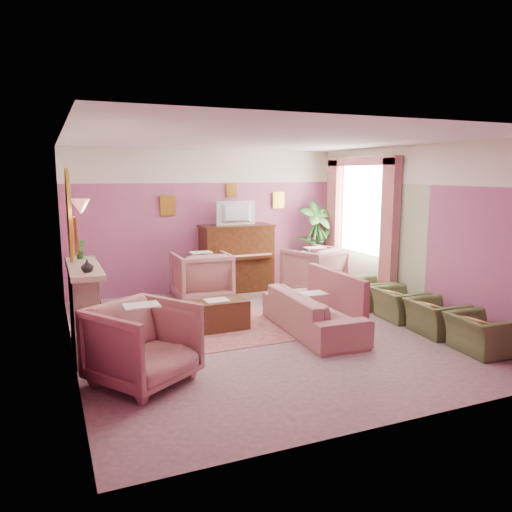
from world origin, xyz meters
name	(u,v)px	position (x,y,z in m)	size (l,w,h in m)	color
floor	(269,331)	(0.00, 0.00, 0.00)	(5.50, 6.00, 0.01)	gray
ceiling	(270,140)	(0.00, 0.00, 2.80)	(5.50, 6.00, 0.01)	white
wall_back	(207,221)	(0.00, 3.00, 1.40)	(5.50, 0.02, 2.80)	#844773
wall_front	(407,278)	(0.00, -3.00, 1.40)	(5.50, 0.02, 2.80)	#844773
wall_left	(67,250)	(-2.75, 0.00, 1.40)	(0.02, 6.00, 2.80)	#844773
wall_right	(420,230)	(2.75, 0.00, 1.40)	(0.02, 6.00, 2.80)	#844773
picture_rail_band	(207,166)	(0.00, 2.99, 2.47)	(5.50, 0.01, 0.65)	white
stripe_panel	(372,240)	(2.73, 1.30, 1.07)	(0.01, 3.00, 2.15)	#B5C39A
fireplace_surround	(84,311)	(-2.59, 0.20, 0.55)	(0.30, 1.40, 1.10)	tan
fireplace_inset	(92,321)	(-2.49, 0.20, 0.40)	(0.18, 0.72, 0.68)	black
fire_ember	(96,333)	(-2.45, 0.20, 0.22)	(0.06, 0.54, 0.10)	orange
mantel_shelf	(84,268)	(-2.56, 0.20, 1.12)	(0.40, 1.55, 0.07)	tan
hearth	(102,348)	(-2.39, 0.20, 0.01)	(0.55, 1.50, 0.02)	tan
mirror_frame	(69,216)	(-2.70, 0.20, 1.80)	(0.04, 0.72, 1.20)	#B69329
mirror_glass	(71,216)	(-2.67, 0.20, 1.80)	(0.01, 0.60, 1.06)	silver
sconce_shade	(81,207)	(-2.62, -0.85, 1.98)	(0.20, 0.20, 0.16)	#EB896F
piano	(237,259)	(0.50, 2.68, 0.65)	(1.40, 0.60, 1.30)	#41200F
piano_keyshelf	(243,258)	(0.50, 2.33, 0.72)	(1.30, 0.12, 0.06)	#41200F
piano_keys	(243,256)	(0.50, 2.33, 0.76)	(1.20, 0.08, 0.02)	#F2E2C3
piano_top	(236,226)	(0.50, 2.68, 1.31)	(1.45, 0.65, 0.04)	#41200F
television	(237,211)	(0.50, 2.63, 1.60)	(0.80, 0.12, 0.48)	black
print_back_left	(168,206)	(-0.80, 2.96, 1.72)	(0.30, 0.03, 0.38)	#B69329
print_back_right	(278,200)	(1.55, 2.96, 1.78)	(0.26, 0.03, 0.34)	#B69329
print_back_mid	(231,190)	(0.50, 2.96, 2.00)	(0.22, 0.03, 0.26)	#B69329
print_left_wall	(75,235)	(-2.71, -1.20, 1.72)	(0.03, 0.28, 0.36)	#B69329
window_blind	(364,207)	(2.70, 1.55, 1.70)	(0.03, 1.40, 1.80)	silver
curtain_left	(389,232)	(2.62, 0.63, 1.30)	(0.16, 0.34, 2.60)	#9F525A
curtain_right	(334,223)	(2.62, 2.47, 1.30)	(0.16, 0.34, 2.60)	#9F525A
pelmet	(362,161)	(2.62, 1.55, 2.56)	(0.16, 2.20, 0.16)	#9F525A
mantel_plant	(81,249)	(-2.55, 0.75, 1.29)	(0.16, 0.16, 0.28)	#2E7029
mantel_vase	(87,266)	(-2.55, -0.30, 1.23)	(0.16, 0.16, 0.16)	white
area_rug	(224,329)	(-0.59, 0.34, 0.01)	(2.50, 1.80, 0.01)	#9A5555
coffee_table	(214,315)	(-0.74, 0.40, 0.23)	(1.00, 0.50, 0.45)	#472817
table_paper	(217,300)	(-0.69, 0.40, 0.46)	(0.35, 0.28, 0.01)	silver
sofa	(313,305)	(0.59, -0.26, 0.41)	(0.68, 2.05, 0.83)	#A76E6A
sofa_throw	(336,290)	(0.99, -0.26, 0.60)	(0.10, 1.55, 0.57)	#9F525A
floral_armchair_left	(201,273)	(-0.39, 2.18, 0.51)	(0.97, 0.97, 1.02)	#A76E6A
floral_armchair_right	(314,268)	(1.82, 1.87, 0.51)	(0.97, 0.97, 1.02)	#A76E6A
floral_armchair_front	(143,340)	(-2.06, -1.15, 0.51)	(0.97, 0.97, 1.02)	#A76E6A
olive_chair_a	(481,328)	(2.20, -1.88, 0.33)	(0.54, 0.77, 0.67)	#4D5931
olive_chair_b	(436,312)	(2.20, -1.06, 0.33)	(0.54, 0.77, 0.67)	#4D5931
olive_chair_c	(399,299)	(2.20, -0.24, 0.33)	(0.54, 0.77, 0.67)	#4D5931
olive_chair_d	(369,288)	(2.20, 0.58, 0.33)	(0.54, 0.77, 0.67)	#4D5931
side_table	(313,267)	(2.23, 2.64, 0.35)	(0.52, 0.52, 0.70)	white
side_plant_big	(314,243)	(2.23, 2.64, 0.87)	(0.30, 0.30, 0.34)	#2E7029
side_plant_small	(321,245)	(2.35, 2.54, 0.84)	(0.16, 0.16, 0.28)	#2E7029
palm_pot	(316,276)	(2.26, 2.57, 0.17)	(0.34, 0.34, 0.34)	brown
palm_plant	(317,235)	(2.26, 2.57, 1.06)	(0.76, 0.76, 1.44)	#2E7029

